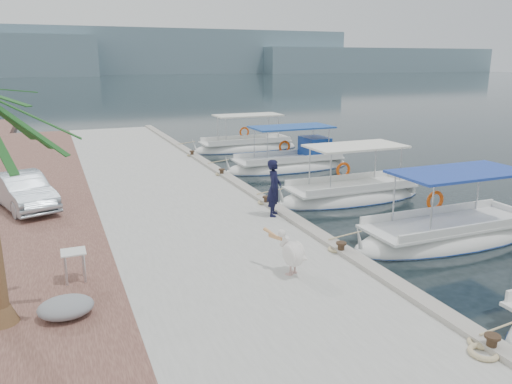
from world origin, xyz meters
TOP-DOWN VIEW (x-y plane):
  - ground at (0.00, 0.00)m, footprint 400.00×400.00m
  - concrete_quay at (-3.00, 5.00)m, footprint 6.00×40.00m
  - quay_curb at (-0.22, 5.00)m, footprint 0.44×40.00m
  - cobblestone_strip at (-8.00, 5.00)m, footprint 4.00×40.00m
  - distant_hills at (29.61, 201.49)m, footprint 330.00×60.00m
  - fishing_caique_b at (4.08, -2.77)m, footprint 6.97×2.31m
  - fishing_caique_c at (3.82, 2.52)m, footprint 6.45×2.27m
  - fishing_caique_d at (4.15, 8.78)m, footprint 6.92×2.31m
  - fishing_caique_e at (4.06, 14.95)m, footprint 6.94×2.13m
  - mooring_bollards at (-0.35, 1.50)m, footprint 0.28×20.28m
  - pelican at (-2.13, -4.14)m, footprint 0.79×1.33m
  - fisherman at (-0.60, 0.30)m, footprint 0.75×0.82m
  - parked_car at (-8.30, 4.32)m, footprint 2.45×4.03m
  - tarp_bundle at (-7.26, -4.30)m, footprint 1.10×0.90m
  - folding_table at (-6.99, -2.57)m, footprint 0.55×0.55m
  - rope_coil at (-0.55, -8.53)m, footprint 0.54×0.54m

SIDE VIEW (x-z plane):
  - ground at x=0.00m, z-range 0.00..0.00m
  - fishing_caique_b at x=4.08m, z-range -1.29..1.54m
  - fishing_caique_e at x=4.06m, z-range -1.29..1.54m
  - fishing_caique_c at x=3.82m, z-range -1.29..1.54m
  - fishing_caique_d at x=4.15m, z-range -1.22..1.61m
  - concrete_quay at x=-3.00m, z-range 0.00..0.50m
  - cobblestone_strip at x=-8.00m, z-range 0.00..0.50m
  - rope_coil at x=-0.55m, z-range 0.50..0.60m
  - quay_curb at x=-0.22m, z-range 0.50..0.62m
  - mooring_bollards at x=-0.35m, z-range 0.53..0.86m
  - tarp_bundle at x=-7.26m, z-range 0.50..0.90m
  - folding_table at x=-6.99m, z-range 0.66..1.39m
  - pelican at x=-2.13m, z-range 0.52..1.56m
  - parked_car at x=-8.30m, z-range 0.50..1.75m
  - fisherman at x=-0.60m, z-range 0.50..2.39m
  - distant_hills at x=29.61m, z-range -1.39..16.61m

